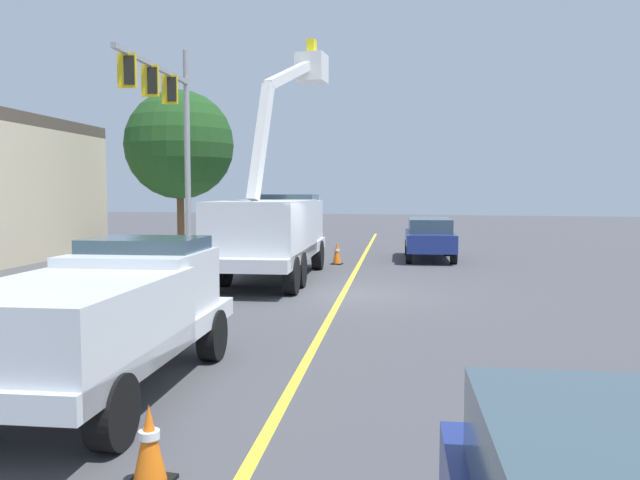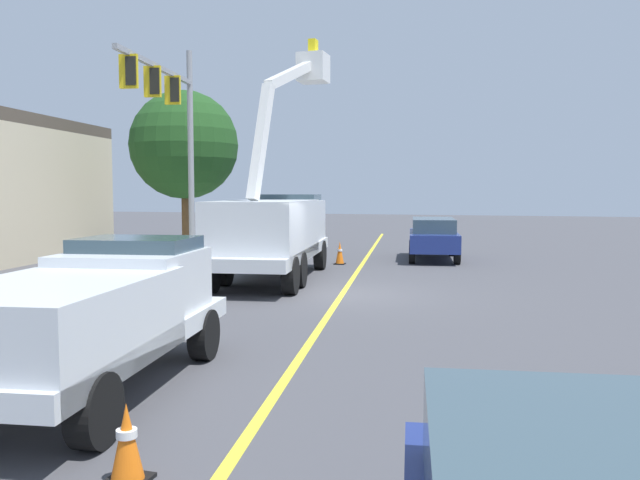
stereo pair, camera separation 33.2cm
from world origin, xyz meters
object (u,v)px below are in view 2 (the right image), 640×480
Objects in this scene: service_pickup_truck at (93,313)px; utility_bucket_truck at (274,228)px; traffic_cone_leading at (127,444)px; traffic_cone_mid_front at (340,253)px; traffic_signal_mast at (172,115)px; passing_minivan at (433,236)px.

utility_bucket_truck is at bearing 8.30° from service_pickup_truck.
traffic_cone_mid_front is at bearing 8.43° from traffic_cone_leading.
traffic_signal_mast is (14.98, 7.94, 5.07)m from traffic_cone_leading.
service_pickup_truck is (-11.51, -1.68, -0.51)m from utility_bucket_truck.
traffic_signal_mast reaches higher than passing_minivan.
passing_minivan is 5.71× the size of traffic_cone_mid_front.
traffic_signal_mast reaches higher than utility_bucket_truck.
service_pickup_truck is 6.65× the size of traffic_cone_mid_front.
traffic_cone_leading is (-21.13, 0.51, -0.59)m from passing_minivan.
traffic_cone_leading is 0.10× the size of traffic_signal_mast.
service_pickup_truck is at bearing 172.38° from passing_minivan.
service_pickup_truck reaches higher than traffic_cone_leading.
passing_minivan is at bearing -53.98° from traffic_signal_mast.
utility_bucket_truck is 11.64m from service_pickup_truck.
traffic_cone_leading is at bearing -171.57° from traffic_cone_mid_front.
utility_bucket_truck reaches higher than traffic_cone_mid_front.
passing_minivan is at bearing -49.37° from traffic_cone_mid_front.
utility_bucket_truck reaches higher than passing_minivan.
traffic_cone_leading is at bearing 178.61° from passing_minivan.
service_pickup_truck is 16.11m from traffic_cone_mid_front.
passing_minivan is 0.62× the size of traffic_signal_mast.
traffic_cone_leading is at bearing -165.02° from utility_bucket_truck.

